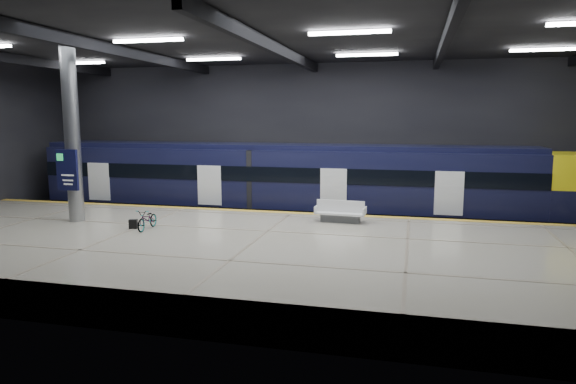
% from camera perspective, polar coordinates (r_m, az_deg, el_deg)
% --- Properties ---
extents(ground, '(30.00, 30.00, 0.00)m').
position_cam_1_polar(ground, '(20.06, -1.45, -6.82)').
color(ground, black).
rests_on(ground, ground).
extents(room_shell, '(30.10, 16.10, 8.05)m').
position_cam_1_polar(room_shell, '(19.37, -1.51, 9.74)').
color(room_shell, black).
rests_on(room_shell, ground).
extents(platform, '(30.00, 11.00, 1.10)m').
position_cam_1_polar(platform, '(17.60, -3.62, -7.15)').
color(platform, '#B3AC97').
rests_on(platform, ground).
extents(safety_strip, '(30.00, 0.40, 0.01)m').
position_cam_1_polar(safety_strip, '(22.41, 0.39, -2.31)').
color(safety_strip, gold).
rests_on(safety_strip, platform).
extents(rails, '(30.00, 1.52, 0.16)m').
position_cam_1_polar(rails, '(25.24, 1.85, -3.47)').
color(rails, gray).
rests_on(rails, ground).
extents(train, '(29.40, 2.84, 3.79)m').
position_cam_1_polar(train, '(24.83, 2.82, 0.95)').
color(train, black).
rests_on(train, ground).
extents(bench, '(2.02, 0.93, 0.87)m').
position_cam_1_polar(bench, '(20.52, 5.84, -2.49)').
color(bench, '#595B60').
rests_on(bench, platform).
extents(bicycle, '(0.59, 1.50, 0.77)m').
position_cam_1_polar(bicycle, '(19.74, -15.34, -2.94)').
color(bicycle, '#99999E').
rests_on(bicycle, platform).
extents(pannier_bag, '(0.34, 0.25, 0.35)m').
position_cam_1_polar(pannier_bag, '(20.08, -16.82, -3.43)').
color(pannier_bag, black).
rests_on(pannier_bag, platform).
extents(info_column, '(0.90, 0.78, 6.90)m').
position_cam_1_polar(info_column, '(22.00, -22.89, 5.65)').
color(info_column, '#9EA0A5').
rests_on(info_column, platform).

